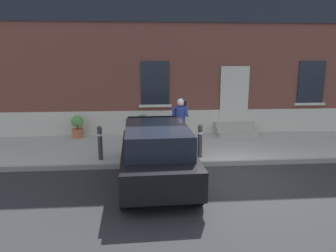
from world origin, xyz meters
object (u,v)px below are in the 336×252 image
(bollard_far_left, at_px, (100,142))
(planter_charcoal, at_px, (143,125))
(hatchback_car_black, at_px, (157,153))
(person_on_phone, at_px, (180,121))
(bollard_near_person, at_px, (200,139))
(planter_terracotta, at_px, (78,126))

(bollard_far_left, bearing_deg, planter_charcoal, 65.50)
(hatchback_car_black, distance_m, bollard_far_left, 2.23)
(person_on_phone, bearing_deg, hatchback_car_black, -114.29)
(hatchback_car_black, distance_m, bollard_near_person, 2.08)
(person_on_phone, bearing_deg, planter_charcoal, 116.19)
(planter_terracotta, bearing_deg, planter_charcoal, 0.99)
(bollard_far_left, height_order, planter_terracotta, bollard_far_left)
(bollard_near_person, relative_size, person_on_phone, 0.60)
(person_on_phone, height_order, planter_charcoal, person_on_phone)
(hatchback_car_black, relative_size, bollard_far_left, 3.94)
(hatchback_car_black, bearing_deg, bollard_far_left, 136.74)
(hatchback_car_black, relative_size, planter_charcoal, 4.78)
(planter_terracotta, xyz_separation_m, planter_charcoal, (2.52, 0.04, 0.00))
(bollard_near_person, distance_m, bollard_far_left, 3.03)
(bollard_far_left, distance_m, planter_terracotta, 3.08)
(planter_terracotta, height_order, planter_charcoal, same)
(hatchback_car_black, relative_size, planter_terracotta, 4.78)
(planter_charcoal, bearing_deg, bollard_near_person, -59.05)
(person_on_phone, xyz_separation_m, planter_terracotta, (-3.71, 2.05, -0.54))
(person_on_phone, bearing_deg, bollard_near_person, -59.26)
(hatchback_car_black, distance_m, person_on_phone, 2.49)
(bollard_far_left, bearing_deg, bollard_near_person, 0.00)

